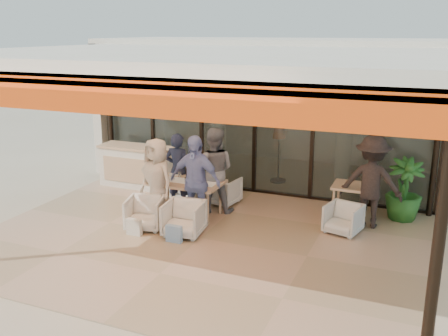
# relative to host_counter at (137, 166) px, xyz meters

# --- Properties ---
(ground) EXTENTS (70.00, 70.00, 0.00)m
(ground) POSITION_rel_host_counter_xyz_m (2.77, -2.30, -0.53)
(ground) COLOR #C6B293
(ground) RESTS_ON ground
(terrace_floor) EXTENTS (8.00, 6.00, 0.01)m
(terrace_floor) POSITION_rel_host_counter_xyz_m (2.77, -2.30, -0.53)
(terrace_floor) COLOR tan
(terrace_floor) RESTS_ON ground
(terrace_structure) EXTENTS (8.00, 6.00, 3.40)m
(terrace_structure) POSITION_rel_host_counter_xyz_m (2.77, -2.56, 2.72)
(terrace_structure) COLOR silver
(terrace_structure) RESTS_ON ground
(glass_storefront) EXTENTS (8.08, 0.10, 3.20)m
(glass_storefront) POSITION_rel_host_counter_xyz_m (2.77, 0.70, 1.07)
(glass_storefront) COLOR #9EADA3
(glass_storefront) RESTS_ON ground
(interior_block) EXTENTS (9.05, 3.62, 3.52)m
(interior_block) POSITION_rel_host_counter_xyz_m (2.78, 3.02, 1.70)
(interior_block) COLOR silver
(interior_block) RESTS_ON ground
(host_counter) EXTENTS (1.85, 0.65, 1.04)m
(host_counter) POSITION_rel_host_counter_xyz_m (0.00, 0.00, 0.00)
(host_counter) COLOR silver
(host_counter) RESTS_ON ground
(dining_table) EXTENTS (1.50, 0.90, 0.93)m
(dining_table) POSITION_rel_host_counter_xyz_m (1.98, -1.27, 0.16)
(dining_table) COLOR tan
(dining_table) RESTS_ON ground
(chair_far_left) EXTENTS (0.69, 0.65, 0.68)m
(chair_far_left) POSITION_rel_host_counter_xyz_m (1.56, -0.33, -0.19)
(chair_far_left) COLOR silver
(chair_far_left) RESTS_ON ground
(chair_far_right) EXTENTS (0.74, 0.70, 0.68)m
(chair_far_right) POSITION_rel_host_counter_xyz_m (2.40, -0.33, -0.19)
(chair_far_right) COLOR silver
(chair_far_right) RESTS_ON ground
(chair_near_left) EXTENTS (0.82, 0.79, 0.70)m
(chair_near_left) POSITION_rel_host_counter_xyz_m (1.56, -2.23, -0.18)
(chair_near_left) COLOR silver
(chair_near_left) RESTS_ON ground
(chair_near_right) EXTENTS (0.77, 0.73, 0.72)m
(chair_near_right) POSITION_rel_host_counter_xyz_m (2.40, -2.23, -0.17)
(chair_near_right) COLOR silver
(chair_near_right) RESTS_ON ground
(diner_navy) EXTENTS (0.60, 0.39, 1.63)m
(diner_navy) POSITION_rel_host_counter_xyz_m (1.56, -0.83, 0.28)
(diner_navy) COLOR #182136
(diner_navy) RESTS_ON ground
(diner_grey) EXTENTS (1.01, 0.86, 1.81)m
(diner_grey) POSITION_rel_host_counter_xyz_m (2.40, -0.83, 0.37)
(diner_grey) COLOR slate
(diner_grey) RESTS_ON ground
(diner_cream) EXTENTS (0.96, 0.79, 1.69)m
(diner_cream) POSITION_rel_host_counter_xyz_m (1.56, -1.73, 0.31)
(diner_cream) COLOR beige
(diner_cream) RESTS_ON ground
(diner_periwinkle) EXTENTS (1.10, 0.51, 1.83)m
(diner_periwinkle) POSITION_rel_host_counter_xyz_m (2.40, -1.73, 0.38)
(diner_periwinkle) COLOR #7483C2
(diner_periwinkle) RESTS_ON ground
(tote_bag_cream) EXTENTS (0.30, 0.10, 0.34)m
(tote_bag_cream) POSITION_rel_host_counter_xyz_m (1.56, -2.63, -0.36)
(tote_bag_cream) COLOR silver
(tote_bag_cream) RESTS_ON ground
(tote_bag_blue) EXTENTS (0.30, 0.10, 0.34)m
(tote_bag_blue) POSITION_rel_host_counter_xyz_m (2.40, -2.63, -0.36)
(tote_bag_blue) COLOR #99BFD8
(tote_bag_blue) RESTS_ON ground
(side_table) EXTENTS (0.70, 0.70, 0.74)m
(side_table) POSITION_rel_host_counter_xyz_m (5.15, -0.24, 0.11)
(side_table) COLOR tan
(side_table) RESTS_ON ground
(side_chair) EXTENTS (0.73, 0.71, 0.64)m
(side_chair) POSITION_rel_host_counter_xyz_m (5.15, -0.99, -0.21)
(side_chair) COLOR silver
(side_chair) RESTS_ON ground
(standing_woman) EXTENTS (1.19, 0.69, 1.83)m
(standing_woman) POSITION_rel_host_counter_xyz_m (5.55, -0.46, 0.38)
(standing_woman) COLOR black
(standing_woman) RESTS_ON ground
(potted_palm) EXTENTS (0.87, 0.87, 1.28)m
(potted_palm) POSITION_rel_host_counter_xyz_m (6.14, 0.17, 0.11)
(potted_palm) COLOR #1E5919
(potted_palm) RESTS_ON ground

